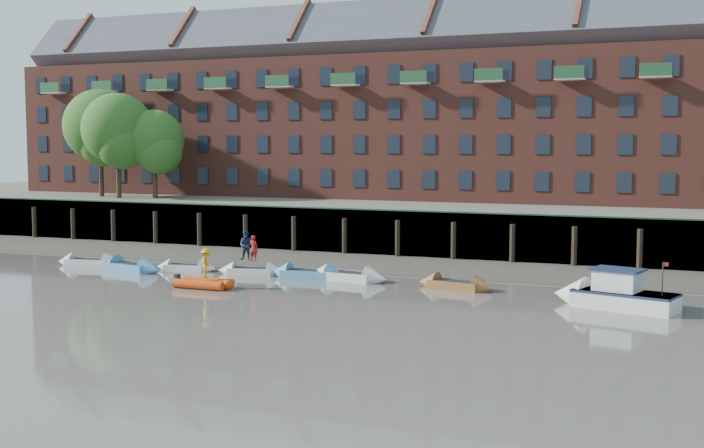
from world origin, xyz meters
The scene contains 19 objects.
ground centered at (0.00, 0.00, 0.00)m, with size 220.00×220.00×0.00m, color #635D56.
foreshore centered at (0.00, 18.00, 0.00)m, with size 110.00×8.00×0.50m, color #3D382F.
mud_band centered at (0.00, 14.60, 0.00)m, with size 110.00×1.60×0.10m, color #4C4336.
river_wall centered at (0.00, 22.38, 1.59)m, with size 110.00×1.23×3.30m.
bank_terrace centered at (0.00, 36.00, 1.60)m, with size 110.00×28.00×3.20m, color #5E594D.
apartment_terrace centered at (0.00, 36.99, 12.82)m, with size 80.60×15.56×20.98m.
tree_cluster centered at (-25.62, 27.35, 9.00)m, with size 11.76×7.74×9.40m.
rowboat_0 centered at (-14.95, 10.17, 0.24)m, with size 4.76×1.93×1.34m.
rowboat_1 centered at (-11.12, 9.32, 0.25)m, with size 5.07×2.38×1.42m.
rowboat_2 centered at (-8.06, 10.80, 0.21)m, with size 4.12×1.66×1.16m.
rowboat_3 centered at (-3.46, 10.87, 0.22)m, with size 4.40×1.98×1.23m.
rowboat_4 centered at (0.28, 10.98, 0.25)m, with size 4.88×1.73×1.39m.
rowboat_5 centered at (2.78, 10.99, 0.26)m, with size 5.12×2.00×1.45m.
rowboat_6 centered at (9.35, 10.56, 0.23)m, with size 4.68×2.10×1.31m.
rib_tender centered at (-3.45, 5.68, 0.25)m, with size 3.36×1.59×0.58m.
motor_launch centered at (17.47, 8.24, 0.63)m, with size 6.32×3.44×2.48m.
person_rower_a centered at (-3.30, 10.86, 1.62)m, with size 0.58×0.38×1.58m, color maroon.
person_rower_b centered at (-3.95, 11.13, 1.74)m, with size 0.88×0.69×1.82m, color #19233F.
person_rib_crew centered at (-3.46, 5.77, 1.37)m, with size 1.06×0.61×1.64m, color orange.
Camera 1 is at (22.31, -35.42, 8.00)m, focal length 45.00 mm.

